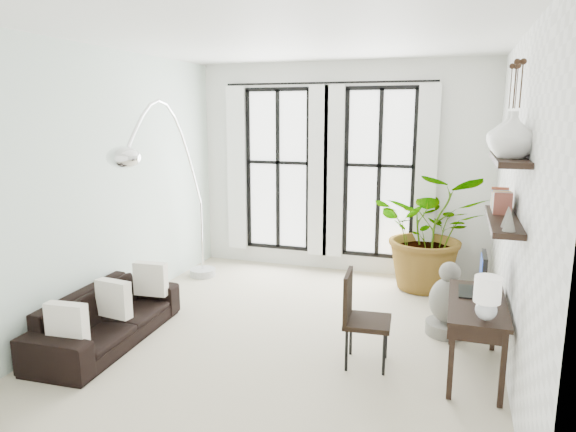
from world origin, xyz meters
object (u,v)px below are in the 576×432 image
at_px(desk_chair, 359,313).
at_px(arc_lamp, 167,147).
at_px(desk, 477,307).
at_px(plant, 431,231).
at_px(sofa, 107,317).
at_px(buddha, 448,304).

relative_size(desk_chair, arc_lamp, 0.35).
bearing_deg(desk_chair, desk, 0.74).
relative_size(plant, desk, 1.37).
bearing_deg(plant, desk, -77.23).
xyz_separation_m(sofa, desk, (3.75, 0.45, 0.41)).
height_order(desk_chair, arc_lamp, arc_lamp).
distance_m(desk, desk_chair, 1.09).
xyz_separation_m(desk_chair, arc_lamp, (-2.57, 0.86, 1.49)).
distance_m(sofa, buddha, 3.74).
relative_size(sofa, buddha, 2.28).
bearing_deg(buddha, desk, -74.12).
bearing_deg(buddha, plant, 100.88).
distance_m(desk_chair, arc_lamp, 3.09).
bearing_deg(plant, arc_lamp, -151.90).
height_order(sofa, desk, desk).
height_order(desk_chair, buddha, desk_chair).
relative_size(desk, buddha, 1.46).
distance_m(plant, arc_lamp, 3.71).
bearing_deg(desk_chair, plant, 73.55).
xyz_separation_m(plant, desk_chair, (-0.53, -2.52, -0.30)).
height_order(plant, desk_chair, plant).
relative_size(sofa, arc_lamp, 0.71).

